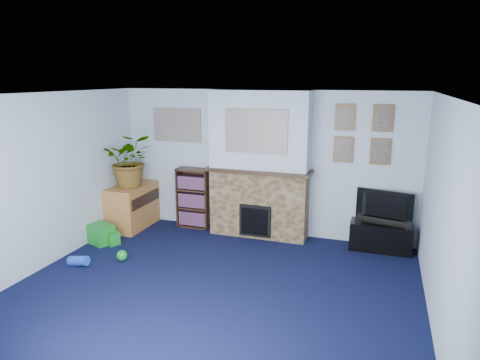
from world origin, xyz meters
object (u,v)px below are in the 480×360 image
(television, at_px, (383,207))
(bookshelf, at_px, (194,199))
(tv_stand, at_px, (381,236))
(sideboard, at_px, (132,208))

(television, xyz_separation_m, bookshelf, (-3.15, 0.06, -0.18))
(tv_stand, xyz_separation_m, bookshelf, (-3.15, 0.08, 0.28))
(tv_stand, relative_size, sideboard, 0.94)
(tv_stand, bearing_deg, bookshelf, 178.61)
(tv_stand, bearing_deg, television, 90.00)
(tv_stand, height_order, sideboard, sideboard)
(bookshelf, relative_size, sideboard, 1.08)
(tv_stand, distance_m, bookshelf, 3.17)
(bookshelf, bearing_deg, sideboard, -161.04)
(television, height_order, bookshelf, bookshelf)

